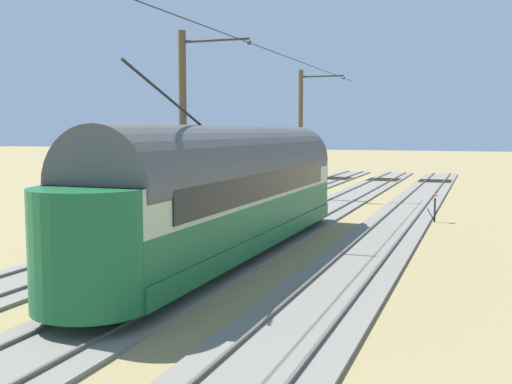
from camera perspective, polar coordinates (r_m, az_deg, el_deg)
The scene contains 10 objects.
ground_plane at distance 22.44m, azimuth -0.04°, elevation -4.97°, with size 220.00×220.00×0.00m, color #937F51.
track_streetcar_siding at distance 21.69m, azimuth 10.48°, elevation -5.29°, with size 2.80×80.00×0.18m.
track_adjacent_siding at distance 22.72m, azimuth 0.24°, elevation -4.70°, with size 2.80×80.00×0.18m.
track_third_siding at distance 24.39m, azimuth -8.85°, elevation -4.05°, with size 2.80×80.00×0.18m.
vintage_streetcar at distance 20.06m, azimuth -2.22°, elevation 0.29°, with size 2.65×18.00×5.58m.
catenary_pole_foreground at distance 36.75m, azimuth 4.21°, elevation 5.44°, with size 2.77×0.28×7.68m.
catenary_pole_mid_near at distance 22.46m, azimuth -6.58°, elevation 5.26°, with size 2.77×0.28×7.68m.
overhead_wire_run at distance 22.32m, azimuth -0.13°, elevation 13.36°, with size 2.57×34.55×0.18m.
switch_stand at distance 29.16m, azimuth 16.11°, elevation -1.33°, with size 0.50×0.30×1.24m.
track_end_bumper at distance 33.80m, azimuth -0.24°, elevation -0.68°, with size 1.80×0.60×0.80m, color #B2A519.
Camera 1 is at (-7.60, 20.70, 4.15)m, focal length 43.45 mm.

